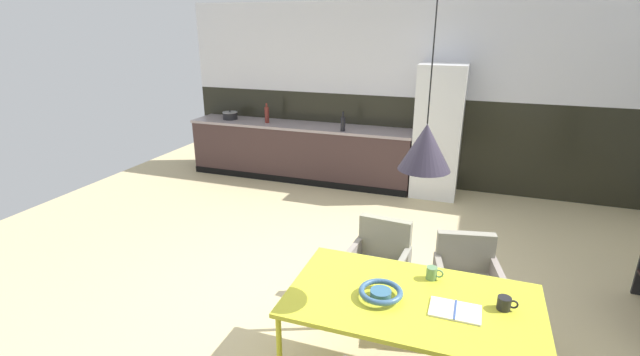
% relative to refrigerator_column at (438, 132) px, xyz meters
% --- Properties ---
extents(ground_plane, '(9.14, 9.14, 0.00)m').
position_rel_refrigerator_column_xyz_m(ground_plane, '(-0.54, -3.03, -0.94)').
color(ground_plane, '#CBB888').
extents(back_wall_splashback_dark, '(7.03, 0.12, 1.35)m').
position_rel_refrigerator_column_xyz_m(back_wall_splashback_dark, '(-0.54, 0.36, -0.26)').
color(back_wall_splashback_dark, black).
rests_on(back_wall_splashback_dark, ground).
extents(back_wall_panel_upper, '(7.03, 0.12, 1.35)m').
position_rel_refrigerator_column_xyz_m(back_wall_panel_upper, '(-0.54, 0.36, 1.09)').
color(back_wall_panel_upper, silver).
rests_on(back_wall_panel_upper, back_wall_splashback_dark).
extents(kitchen_counter, '(3.59, 0.63, 0.89)m').
position_rel_refrigerator_column_xyz_m(kitchen_counter, '(-2.12, -0.00, -0.49)').
color(kitchen_counter, '#3E2B2A').
rests_on(kitchen_counter, ground).
extents(refrigerator_column, '(0.64, 0.60, 1.87)m').
position_rel_refrigerator_column_xyz_m(refrigerator_column, '(0.00, 0.00, 0.00)').
color(refrigerator_column, silver).
rests_on(refrigerator_column, ground).
extents(dining_table, '(1.58, 0.90, 0.72)m').
position_rel_refrigerator_column_xyz_m(dining_table, '(0.22, -3.87, -0.26)').
color(dining_table, gold).
rests_on(dining_table, ground).
extents(armchair_by_stool, '(0.56, 0.56, 0.79)m').
position_rel_refrigerator_column_xyz_m(armchair_by_stool, '(0.54, -3.04, -0.42)').
color(armchair_by_stool, gray).
rests_on(armchair_by_stool, ground).
extents(armchair_head_of_table, '(0.53, 0.51, 0.79)m').
position_rel_refrigerator_column_xyz_m(armchair_head_of_table, '(-0.17, -2.97, -0.44)').
color(armchair_head_of_table, gray).
rests_on(armchair_head_of_table, ground).
extents(fruit_bowl, '(0.28, 0.28, 0.06)m').
position_rel_refrigerator_column_xyz_m(fruit_bowl, '(0.03, -3.93, -0.17)').
color(fruit_bowl, '#33607F').
rests_on(fruit_bowl, dining_table).
extents(open_book, '(0.30, 0.21, 0.02)m').
position_rel_refrigerator_column_xyz_m(open_book, '(0.49, -3.91, -0.21)').
color(open_book, white).
rests_on(open_book, dining_table).
extents(mug_wide_latte, '(0.12, 0.07, 0.09)m').
position_rel_refrigerator_column_xyz_m(mug_wide_latte, '(0.31, -3.59, -0.17)').
color(mug_wide_latte, '#5B8456').
rests_on(mug_wide_latte, dining_table).
extents(mug_dark_espresso, '(0.12, 0.08, 0.08)m').
position_rel_refrigerator_column_xyz_m(mug_dark_espresso, '(0.77, -3.79, -0.17)').
color(mug_dark_espresso, black).
rests_on(mug_dark_espresso, dining_table).
extents(cooking_pot, '(0.24, 0.24, 0.15)m').
position_rel_refrigerator_column_xyz_m(cooking_pot, '(-3.35, -0.01, 0.01)').
color(cooking_pot, black).
rests_on(cooking_pot, kitchen_counter).
extents(bottle_vinegar_dark, '(0.07, 0.07, 0.31)m').
position_rel_refrigerator_column_xyz_m(bottle_vinegar_dark, '(-2.65, -0.05, 0.08)').
color(bottle_vinegar_dark, maroon).
rests_on(bottle_vinegar_dark, kitchen_counter).
extents(bottle_oil_tall, '(0.07, 0.07, 0.29)m').
position_rel_refrigerator_column_xyz_m(bottle_oil_tall, '(-1.35, -0.21, 0.06)').
color(bottle_oil_tall, black).
rests_on(bottle_oil_tall, kitchen_counter).
extents(pendant_lamp_over_table_near, '(0.30, 0.30, 1.08)m').
position_rel_refrigerator_column_xyz_m(pendant_lamp_over_table_near, '(0.22, -3.83, 0.77)').
color(pendant_lamp_over_table_near, black).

